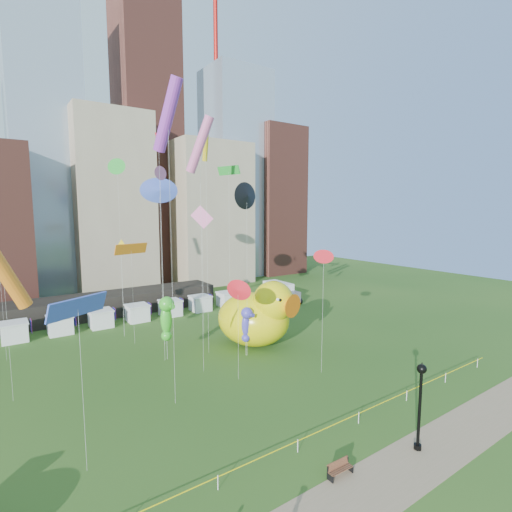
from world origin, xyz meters
TOP-DOWN VIEW (x-y plane):
  - ground at (0.00, 0.00)m, footprint 160.00×160.00m
  - footpath at (0.00, -5.00)m, footprint 70.00×4.00m
  - skyline at (2.25, 61.06)m, footprint 101.00×23.00m
  - crane_right at (30.89, 64.00)m, footprint 23.00×1.00m
  - pavilion at (-4.00, 42.00)m, footprint 38.00×6.00m
  - vendor_tents at (1.02, 36.00)m, footprint 33.24×2.80m
  - caution_tape at (0.00, 0.00)m, footprint 50.00×0.06m
  - big_duck at (9.36, 17.94)m, footprint 10.08×11.33m
  - small_duck at (18.50, 26.76)m, footprint 4.33×4.89m
  - seahorse_green at (-0.94, 19.99)m, footprint 1.82×2.17m
  - seahorse_purple at (6.51, 15.98)m, footprint 1.47×1.75m
  - park_bench at (0.58, -3.12)m, footprint 1.73×0.61m
  - lamppost at (6.76, -4.34)m, footprint 0.63×0.63m
  - box_truck at (25.56, 33.99)m, footprint 3.20×7.51m
  - kite_0 at (10.22, 8.22)m, footprint 0.81×1.22m
  - kite_1 at (0.53, 24.50)m, footprint 1.39×1.06m
  - kite_2 at (6.63, 16.01)m, footprint 2.70×1.54m
  - kite_3 at (8.93, 23.47)m, footprint 1.38×3.49m
  - kite_4 at (3.55, 19.15)m, footprint 1.05×1.90m
  - kite_5 at (1.50, 27.34)m, footprint 3.04×0.91m
  - kite_6 at (-2.28, 26.93)m, footprint 4.08×1.64m
  - kite_7 at (-4.04, 10.65)m, footprint 1.83×3.33m
  - kite_8 at (-1.29, 19.86)m, footprint 2.04×3.92m
  - kite_9 at (6.55, 26.17)m, footprint 2.25×1.99m
  - kite_11 at (-2.56, 30.21)m, footprint 1.14×1.77m
  - kite_12 at (-2.52, 30.23)m, footprint 0.75×1.86m
  - kite_13 at (-11.79, 6.03)m, footprint 3.64×2.29m
  - kite_14 at (-15.00, 18.87)m, footprint 4.22×2.28m
  - kite_16 at (2.66, 11.52)m, footprint 0.82×1.88m
  - kite_17 at (0.83, 15.08)m, footprint 2.28×3.10m

SIDE VIEW (x-z plane):
  - ground at x=0.00m, z-range 0.00..0.00m
  - footpath at x=0.00m, z-range 0.00..0.02m
  - park_bench at x=0.58m, z-range 0.05..0.92m
  - caution_tape at x=0.00m, z-range 0.23..1.13m
  - vendor_tents at x=1.02m, z-range -0.09..2.31m
  - small_duck at x=18.50m, z-range -0.14..3.29m
  - pavilion at x=-4.00m, z-range 0.00..3.20m
  - box_truck at x=25.56m, z-range 0.04..3.21m
  - big_duck at x=9.36m, z-range -0.32..7.61m
  - lamppost at x=6.76m, z-range 0.67..6.74m
  - seahorse_purple at x=6.51m, z-range 1.13..6.57m
  - seahorse_green at x=-0.94m, z-range 1.44..8.29m
  - kite_16 at x=2.66m, z-range 3.80..13.31m
  - kite_13 at x=-11.79m, z-range 4.83..15.70m
  - kite_12 at x=-2.52m, z-range 4.88..17.17m
  - kite_14 at x=-15.00m, z-range 3.81..18.33m
  - kite_6 at x=-2.28m, z-range 5.35..17.35m
  - kite_0 at x=10.22m, z-range 5.35..17.49m
  - kite_9 at x=6.55m, z-range 6.52..22.97m
  - kite_2 at x=6.63m, z-range 7.94..26.69m
  - kite_5 at x=1.50m, z-range 8.33..28.05m
  - kite_1 at x=0.53m, z-range 9.49..30.24m
  - kite_3 at x=8.93m, z-range 9.95..31.15m
  - kite_11 at x=-2.56m, z-range 9.97..31.94m
  - skyline at x=2.25m, z-range -12.56..55.44m
  - kite_17 at x=0.83m, z-range 9.61..34.08m
  - kite_8 at x=-1.29m, z-range 10.84..33.95m
  - kite_4 at x=3.55m, z-range 10.42..34.50m
  - kite_7 at x=-4.04m, z-range 10.12..35.83m
  - crane_right at x=30.89m, z-range 8.90..84.90m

